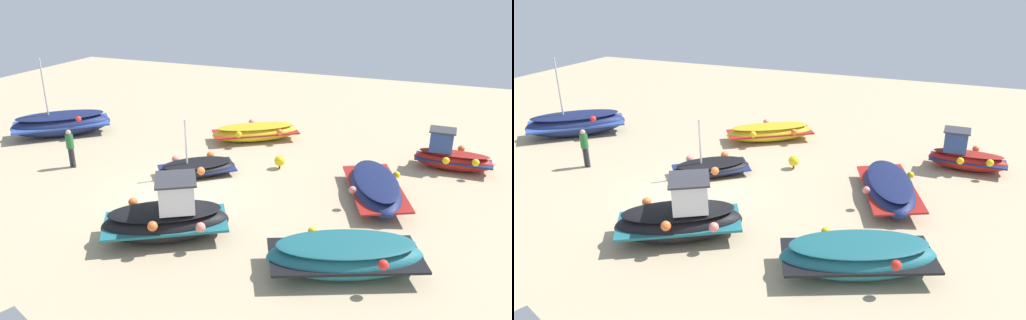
# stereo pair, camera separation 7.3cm
# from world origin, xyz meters

# --- Properties ---
(ground_plane) EXTENTS (47.82, 47.82, 0.00)m
(ground_plane) POSITION_xyz_m (0.00, 0.00, 0.00)
(ground_plane) COLOR tan
(fishing_boat_0) EXTENTS (3.34, 3.12, 2.49)m
(fishing_boat_0) POSITION_xyz_m (0.12, -1.86, 0.33)
(fishing_boat_0) COLOR black
(fishing_boat_0) RESTS_ON ground_plane
(fishing_boat_1) EXTENTS (4.73, 4.58, 4.06)m
(fishing_boat_1) POSITION_xyz_m (9.06, -3.85, 0.63)
(fishing_boat_1) COLOR navy
(fishing_boat_1) RESTS_ON ground_plane
(fishing_boat_2) EXTENTS (3.21, 4.79, 0.96)m
(fishing_boat_2) POSITION_xyz_m (-7.08, -2.38, 0.46)
(fishing_boat_2) COLOR navy
(fishing_boat_2) RESTS_ON ground_plane
(fishing_boat_3) EXTENTS (4.78, 3.43, 1.06)m
(fishing_boat_3) POSITION_xyz_m (-7.05, 2.70, 0.54)
(fishing_boat_3) COLOR #1E6670
(fishing_boat_3) RESTS_ON ground_plane
(fishing_boat_4) EXTENTS (3.20, 1.79, 1.77)m
(fishing_boat_4) POSITION_xyz_m (-9.61, -6.49, 0.58)
(fishing_boat_4) COLOR maroon
(fishing_boat_4) RESTS_ON ground_plane
(fishing_boat_5) EXTENTS (4.28, 3.50, 2.08)m
(fishing_boat_5) POSITION_xyz_m (-1.44, 2.94, 0.71)
(fishing_boat_5) COLOR black
(fishing_boat_5) RESTS_ON ground_plane
(fishing_boat_6) EXTENTS (4.43, 3.72, 0.85)m
(fishing_boat_6) POSITION_xyz_m (-0.47, -6.86, 0.44)
(fishing_boat_6) COLOR gold
(fishing_boat_6) RESTS_ON ground_plane
(person_walking) EXTENTS (0.32, 0.32, 1.69)m
(person_walking) POSITION_xyz_m (5.55, -0.63, 0.98)
(person_walking) COLOR #2D2D38
(person_walking) RESTS_ON ground_plane
(mooring_buoy_0) EXTENTS (0.45, 0.45, 0.58)m
(mooring_buoy_0) POSITION_xyz_m (-2.81, -3.83, 0.35)
(mooring_buoy_0) COLOR #3F3F42
(mooring_buoy_0) RESTS_ON ground_plane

